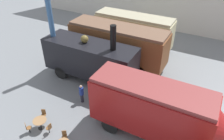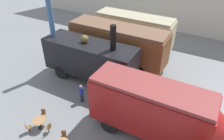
{
  "view_description": "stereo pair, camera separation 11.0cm",
  "coord_description": "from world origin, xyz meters",
  "px_view_note": "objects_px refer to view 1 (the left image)",
  "views": [
    {
      "loc": [
        5.71,
        -12.25,
        11.54
      ],
      "look_at": [
        -1.39,
        1.0,
        1.6
      ],
      "focal_mm": 35.0,
      "sensor_mm": 36.0,
      "label": 1
    },
    {
      "loc": [
        5.81,
        -12.2,
        11.54
      ],
      "look_at": [
        -1.39,
        1.0,
        1.6
      ],
      "focal_mm": 35.0,
      "sensor_mm": 36.0,
      "label": 2
    }
  ],
  "objects_px": {
    "cafe_table_near": "(40,122)",
    "visitor_person": "(81,93)",
    "passenger_coach_vintage": "(134,30)",
    "steam_locomotive": "(90,58)",
    "passenger_coach_wooden": "(118,42)",
    "cafe_chair_0": "(44,114)",
    "streamlined_locomotive": "(160,110)"
  },
  "relations": [
    {
      "from": "passenger_coach_vintage",
      "to": "steam_locomotive",
      "type": "bearing_deg",
      "value": -97.09
    },
    {
      "from": "steam_locomotive",
      "to": "streamlined_locomotive",
      "type": "bearing_deg",
      "value": -25.13
    },
    {
      "from": "cafe_table_near",
      "to": "visitor_person",
      "type": "relative_size",
      "value": 0.57
    },
    {
      "from": "passenger_coach_vintage",
      "to": "cafe_chair_0",
      "type": "bearing_deg",
      "value": -95.17
    },
    {
      "from": "cafe_table_near",
      "to": "visitor_person",
      "type": "bearing_deg",
      "value": 75.5
    },
    {
      "from": "streamlined_locomotive",
      "to": "cafe_table_near",
      "type": "relative_size",
      "value": 9.84
    },
    {
      "from": "passenger_coach_vintage",
      "to": "visitor_person",
      "type": "xyz_separation_m",
      "value": [
        0.13,
        -10.09,
        -1.39
      ]
    },
    {
      "from": "steam_locomotive",
      "to": "cafe_table_near",
      "type": "xyz_separation_m",
      "value": [
        0.1,
        -6.46,
        -1.58
      ]
    },
    {
      "from": "steam_locomotive",
      "to": "cafe_chair_0",
      "type": "bearing_deg",
      "value": -92.75
    },
    {
      "from": "passenger_coach_vintage",
      "to": "steam_locomotive",
      "type": "distance_m",
      "value": 7.24
    },
    {
      "from": "cafe_table_near",
      "to": "visitor_person",
      "type": "height_order",
      "value": "visitor_person"
    },
    {
      "from": "steam_locomotive",
      "to": "cafe_chair_0",
      "type": "height_order",
      "value": "steam_locomotive"
    },
    {
      "from": "cafe_table_near",
      "to": "cafe_chair_0",
      "type": "height_order",
      "value": "cafe_chair_0"
    },
    {
      "from": "steam_locomotive",
      "to": "cafe_chair_0",
      "type": "relative_size",
      "value": 9.33
    },
    {
      "from": "passenger_coach_wooden",
      "to": "streamlined_locomotive",
      "type": "xyz_separation_m",
      "value": [
        6.28,
        -6.73,
        -0.1
      ]
    },
    {
      "from": "passenger_coach_wooden",
      "to": "cafe_chair_0",
      "type": "xyz_separation_m",
      "value": [
        -1.2,
        -9.07,
        -1.9
      ]
    },
    {
      "from": "steam_locomotive",
      "to": "cafe_table_near",
      "type": "bearing_deg",
      "value": -89.08
    },
    {
      "from": "steam_locomotive",
      "to": "streamlined_locomotive",
      "type": "relative_size",
      "value": 0.9
    },
    {
      "from": "passenger_coach_wooden",
      "to": "steam_locomotive",
      "type": "distance_m",
      "value": 3.48
    },
    {
      "from": "streamlined_locomotive",
      "to": "steam_locomotive",
      "type": "bearing_deg",
      "value": 154.87
    },
    {
      "from": "cafe_chair_0",
      "to": "visitor_person",
      "type": "distance_m",
      "value": 3.12
    },
    {
      "from": "visitor_person",
      "to": "steam_locomotive",
      "type": "bearing_deg",
      "value": 109.41
    },
    {
      "from": "steam_locomotive",
      "to": "visitor_person",
      "type": "relative_size",
      "value": 5.1
    },
    {
      "from": "steam_locomotive",
      "to": "cafe_table_near",
      "type": "relative_size",
      "value": 8.9
    },
    {
      "from": "streamlined_locomotive",
      "to": "cafe_chair_0",
      "type": "bearing_deg",
      "value": -162.61
    },
    {
      "from": "streamlined_locomotive",
      "to": "cafe_chair_0",
      "type": "distance_m",
      "value": 8.04
    },
    {
      "from": "passenger_coach_wooden",
      "to": "steam_locomotive",
      "type": "bearing_deg",
      "value": -105.37
    },
    {
      "from": "passenger_coach_vintage",
      "to": "passenger_coach_wooden",
      "type": "height_order",
      "value": "passenger_coach_wooden"
    },
    {
      "from": "steam_locomotive",
      "to": "visitor_person",
      "type": "xyz_separation_m",
      "value": [
        1.02,
        -2.9,
        -1.32
      ]
    },
    {
      "from": "passenger_coach_vintage",
      "to": "cafe_table_near",
      "type": "distance_m",
      "value": 13.77
    },
    {
      "from": "steam_locomotive",
      "to": "streamlined_locomotive",
      "type": "distance_m",
      "value": 7.96
    },
    {
      "from": "streamlined_locomotive",
      "to": "visitor_person",
      "type": "xyz_separation_m",
      "value": [
        -6.18,
        0.47,
        -1.45
      ]
    }
  ]
}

